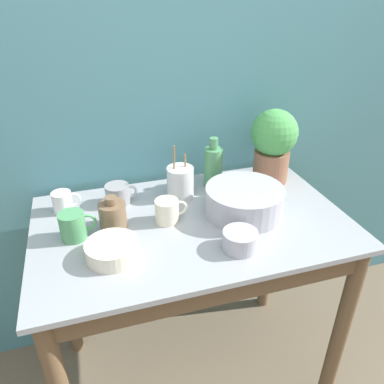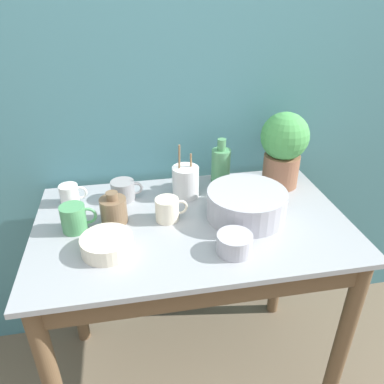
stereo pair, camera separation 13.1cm
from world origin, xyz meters
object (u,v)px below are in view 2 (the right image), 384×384
(mug_green, at_px, (74,218))
(bowl_small_cream, at_px, (107,244))
(bowl_wash_large, at_px, (246,204))
(mug_white, at_px, (70,195))
(mug_grey, at_px, (124,190))
(bowl_small_steel, at_px, (234,243))
(bottle_tall, at_px, (221,167))
(utensil_cup, at_px, (185,182))
(potted_plant, at_px, (284,146))
(mug_cream, at_px, (168,209))
(bottle_short, at_px, (114,210))

(mug_green, relative_size, bowl_small_cream, 0.73)
(bowl_wash_large, relative_size, mug_white, 2.78)
(bowl_wash_large, height_order, bowl_small_cream, bowl_wash_large)
(mug_grey, distance_m, bowl_small_steel, 0.53)
(bottle_tall, height_order, mug_grey, bottle_tall)
(utensil_cup, bearing_deg, mug_white, 177.64)
(bowl_wash_large, distance_m, utensil_cup, 0.27)
(potted_plant, bearing_deg, bowl_small_cream, -155.16)
(mug_cream, xyz_separation_m, utensil_cup, (0.09, 0.16, 0.02))
(mug_cream, height_order, bowl_small_steel, mug_cream)
(mug_cream, bearing_deg, mug_white, 153.20)
(bowl_small_steel, bearing_deg, mug_grey, 129.92)
(mug_white, relative_size, bowl_small_cream, 0.62)
(bowl_small_steel, xyz_separation_m, bowl_small_cream, (-0.40, 0.08, -0.01))
(mug_green, height_order, bowl_small_steel, mug_green)
(bowl_small_cream, bearing_deg, utensil_cup, 45.29)
(potted_plant, height_order, mug_cream, potted_plant)
(potted_plant, height_order, bowl_wash_large, potted_plant)
(mug_white, distance_m, utensil_cup, 0.46)
(potted_plant, relative_size, bowl_small_steel, 2.74)
(bowl_wash_large, bearing_deg, mug_white, 161.98)
(bottle_tall, distance_m, mug_cream, 0.33)
(utensil_cup, bearing_deg, bottle_short, -153.63)
(bottle_tall, relative_size, mug_green, 1.74)
(mug_white, relative_size, mug_grey, 0.84)
(bottle_tall, bearing_deg, utensil_cup, -162.43)
(mug_cream, bearing_deg, bowl_small_steel, -50.56)
(bottle_tall, bearing_deg, bowl_small_cream, -142.18)
(mug_cream, bearing_deg, potted_plant, 20.10)
(mug_white, bearing_deg, bowl_small_cream, -66.44)
(bottle_short, relative_size, mug_cream, 1.01)
(bowl_wash_large, distance_m, bottle_short, 0.48)
(bowl_wash_large, height_order, bottle_tall, bottle_tall)
(mug_grey, bearing_deg, bottle_short, -103.45)
(mug_cream, bearing_deg, mug_grey, 130.53)
(bowl_wash_large, xyz_separation_m, bottle_short, (-0.48, 0.05, -0.00))
(bowl_small_cream, bearing_deg, mug_cream, 34.60)
(mug_green, height_order, bowl_small_cream, mug_green)
(bottle_short, height_order, mug_green, bottle_short)
(bowl_wash_large, relative_size, mug_green, 2.36)
(mug_green, height_order, utensil_cup, utensil_cup)
(mug_white, xyz_separation_m, mug_cream, (0.36, -0.18, 0.00))
(bottle_short, bearing_deg, potted_plant, 13.17)
(mug_green, distance_m, bowl_small_cream, 0.18)
(mug_white, relative_size, mug_green, 0.85)
(bottle_short, height_order, mug_white, bottle_short)
(bottle_tall, relative_size, bottle_short, 1.78)
(utensil_cup, bearing_deg, bottle_tall, 17.57)
(bowl_wash_large, relative_size, mug_cream, 2.44)
(mug_cream, xyz_separation_m, bowl_small_steel, (0.19, -0.23, -0.01))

